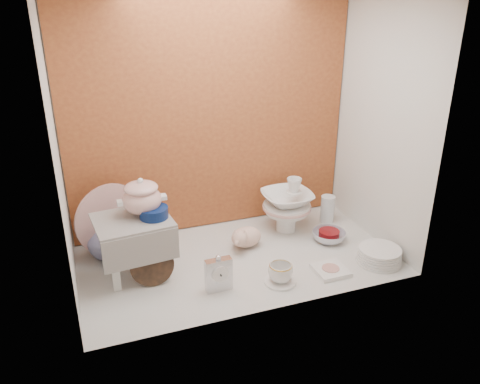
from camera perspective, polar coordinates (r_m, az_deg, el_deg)
The scene contains 17 objects.
ground at distance 2.90m, azimuth -0.24°, elevation -7.84°, with size 1.80×1.80×0.00m, color silver.
niche_shell at distance 2.70m, azimuth -1.59°, elevation 11.19°, with size 1.86×1.03×1.53m.
step_stool at distance 2.75m, azimuth -12.16°, elevation -6.24°, with size 0.40×0.34×0.34m, color silver, non-canonical shape.
soup_tureen at distance 2.67m, azimuth -11.36°, elevation -0.48°, with size 0.25×0.25×0.21m, color white, non-canonical shape.
cobalt_bowl at distance 2.65m, azimuth -9.99°, elevation -2.35°, with size 0.16×0.16×0.06m, color #0A1D4F.
floral_platter at distance 2.97m, azimuth -14.79°, elevation -3.11°, with size 0.43×0.05×0.43m, color white, non-canonical shape.
blue_white_vase at distance 2.97m, azimuth -15.17°, elevation -5.12°, with size 0.24×0.24×0.25m, color silver.
lacquer_tray at distance 2.67m, azimuth -10.20°, elevation -8.35°, with size 0.24×0.07×0.23m, color black, non-canonical shape.
mantel_clock at distance 2.59m, azimuth -2.51°, elevation -9.41°, with size 0.14×0.05×0.20m, color silver.
plush_pig at distance 2.99m, azimuth 0.73°, elevation -5.21°, with size 0.24×0.16×0.14m, color beige.
teacup_saucer at distance 2.70m, azimuth 4.68°, elevation -10.35°, with size 0.17×0.17×0.01m, color white.
gold_rim_teacup at distance 2.67m, azimuth 4.72°, elevation -9.32°, with size 0.13×0.13×0.10m, color white.
lattice_dish at distance 2.82m, azimuth 10.47°, elevation -8.93°, with size 0.18×0.18×0.02m, color white.
dinner_plate_stack at distance 2.96m, azimuth 15.90°, elevation -7.07°, with size 0.26×0.26×0.09m, color white.
crystal_bowl at distance 3.12m, azimuth 10.29°, elevation -5.08°, with size 0.21×0.21×0.07m, color silver.
clear_glass_vase at distance 3.33m, azimuth 10.13°, elevation -1.96°, with size 0.09×0.09×0.18m, color silver.
porcelain_tower at distance 3.15m, azimuth 5.47°, elevation -1.48°, with size 0.32×0.32×0.36m, color white, non-canonical shape.
Camera 1 is at (-0.83, -2.33, 1.51)m, focal length 36.70 mm.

